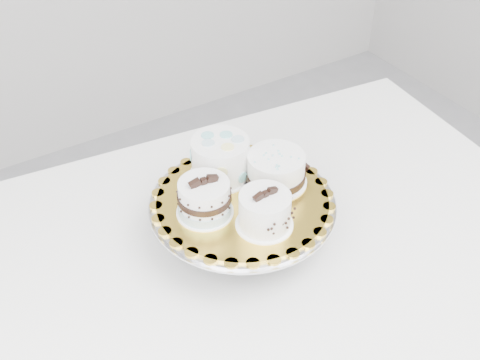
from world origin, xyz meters
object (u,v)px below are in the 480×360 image
cake_board (242,200)px  cake_banded (204,199)px  cake_dots (220,158)px  cake_swirl (265,211)px  cake_ribbon (276,170)px  cake_stand (242,213)px  table (258,266)px

cake_board → cake_banded: (-0.08, 0.00, 0.03)m
cake_banded → cake_dots: (0.08, 0.08, 0.01)m
cake_swirl → cake_dots: (0.01, 0.16, 0.01)m
cake_ribbon → cake_stand: bearing=164.1°
cake_ribbon → table: bearing=-173.8°
cake_banded → cake_stand: bearing=3.0°
cake_swirl → cake_board: bearing=84.0°
cake_swirl → cake_ribbon: cake_swirl is taller
cake_board → cake_ribbon: cake_ribbon is taller
table → cake_ribbon: cake_ribbon is taller
cake_stand → cake_dots: 0.11m
cake_board → cake_banded: cake_banded is taller
cake_dots → cake_board: bearing=-97.8°
cake_dots → cake_ribbon: (0.08, -0.07, -0.01)m
table → cake_stand: size_ratio=3.68×
cake_dots → table: bearing=-84.4°
cake_board → cake_ribbon: 0.09m
cake_stand → cake_swirl: size_ratio=3.39×
cake_stand → cake_dots: size_ratio=2.63×
cake_banded → cake_dots: bearing=51.1°
cake_dots → cake_ribbon: bearing=-49.4°
cake_stand → cake_swirl: cake_swirl is taller
cake_board → cake_ribbon: size_ratio=2.25×
cake_stand → cake_banded: cake_banded is taller
table → cake_banded: (-0.10, 0.03, 0.21)m
cake_stand → table: bearing=-41.9°
cake_ribbon → cake_banded: bearing=159.5°
table → cake_stand: 0.15m
table → cake_swirl: size_ratio=12.50×
cake_board → cake_stand: bearing=0.0°
cake_swirl → cake_ribbon: 0.12m
table → cake_board: size_ratio=4.01×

